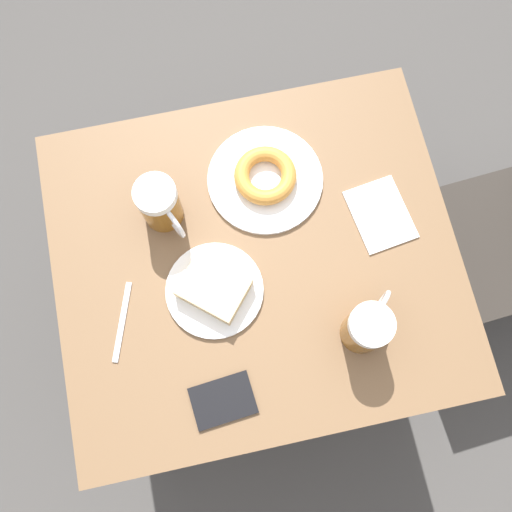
{
  "coord_description": "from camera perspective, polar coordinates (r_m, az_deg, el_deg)",
  "views": [
    {
      "loc": [
        0.31,
        -0.07,
        1.97
      ],
      "look_at": [
        0.0,
        0.0,
        0.8
      ],
      "focal_mm": 40.0,
      "sensor_mm": 36.0,
      "label": 1
    }
  ],
  "objects": [
    {
      "name": "ground_plane",
      "position": [
        1.99,
        0.0,
        -5.95
      ],
      "size": [
        8.0,
        8.0,
        0.0
      ],
      "primitive_type": "plane",
      "color": "#474442"
    },
    {
      "name": "table",
      "position": [
        1.31,
        0.0,
        -1.11
      ],
      "size": [
        0.77,
        0.87,
        0.78
      ],
      "color": "brown",
      "rests_on": "ground_plane"
    },
    {
      "name": "plate_with_cake",
      "position": [
        1.2,
        -4.21,
        -3.3
      ],
      "size": [
        0.21,
        0.21,
        0.05
      ],
      "color": "white",
      "rests_on": "table"
    },
    {
      "name": "plate_with_donut",
      "position": [
        1.28,
        0.93,
        7.85
      ],
      "size": [
        0.26,
        0.26,
        0.04
      ],
      "color": "white",
      "rests_on": "table"
    },
    {
      "name": "beer_mug_left",
      "position": [
        1.16,
        11.05,
        -7.02
      ],
      "size": [
        0.11,
        0.11,
        0.13
      ],
      "color": "#8C5619",
      "rests_on": "table"
    },
    {
      "name": "beer_mug_center",
      "position": [
        1.21,
        -9.56,
        5.1
      ],
      "size": [
        0.13,
        0.09,
        0.13
      ],
      "color": "#8C5619",
      "rests_on": "table"
    },
    {
      "name": "napkin_folded",
      "position": [
        1.29,
        12.33,
        4.08
      ],
      "size": [
        0.17,
        0.14,
        0.0
      ],
      "rotation": [
        0.0,
        0.0,
        3.29
      ],
      "color": "white",
      "rests_on": "table"
    },
    {
      "name": "fork",
      "position": [
        1.23,
        -13.23,
        -6.41
      ],
      "size": [
        0.16,
        0.07,
        0.0
      ],
      "rotation": [
        0.0,
        0.0,
        1.24
      ],
      "color": "silver",
      "rests_on": "table"
    },
    {
      "name": "passport_near_edge",
      "position": [
        1.19,
        -3.33,
        -14.23
      ],
      "size": [
        0.1,
        0.13,
        0.01
      ],
      "rotation": [
        0.0,
        0.0,
        0.09
      ],
      "color": "black",
      "rests_on": "table"
    }
  ]
}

